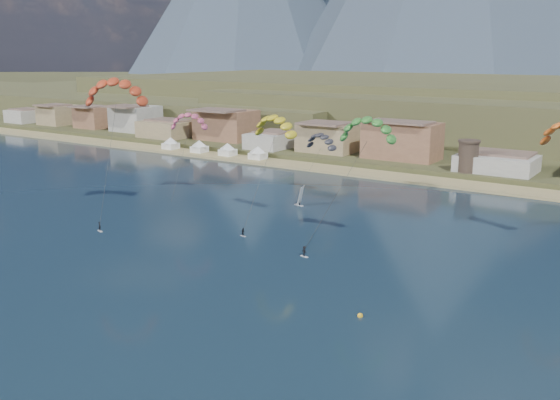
% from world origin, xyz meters
% --- Properties ---
extents(ground, '(2400.00, 2400.00, 0.00)m').
position_xyz_m(ground, '(0.00, 0.00, 0.00)').
color(ground, black).
rests_on(ground, ground).
extents(beach, '(2200.00, 12.00, 0.90)m').
position_xyz_m(beach, '(0.00, 106.00, 0.25)').
color(beach, tan).
rests_on(beach, ground).
extents(town, '(400.00, 24.00, 12.00)m').
position_xyz_m(town, '(-40.00, 122.00, 8.00)').
color(town, beige).
rests_on(town, ground).
extents(watchtower, '(5.82, 5.82, 8.60)m').
position_xyz_m(watchtower, '(5.00, 114.00, 6.37)').
color(watchtower, '#47382D').
rests_on(watchtower, ground).
extents(beach_tents, '(43.40, 6.40, 5.00)m').
position_xyz_m(beach_tents, '(-76.25, 106.00, 3.71)').
color(beach_tents, white).
rests_on(beach_tents, ground).
extents(kitesurfer_red, '(13.77, 16.94, 29.91)m').
position_xyz_m(kitesurfer_red, '(-42.87, 37.05, 26.27)').
color(kitesurfer_red, silver).
rests_on(kitesurfer_red, ground).
extents(kitesurfer_yellow, '(10.34, 15.27, 23.39)m').
position_xyz_m(kitesurfer_yellow, '(-14.23, 51.36, 19.71)').
color(kitesurfer_yellow, silver).
rests_on(kitesurfer_yellow, ground).
extents(kitesurfer_green, '(12.25, 12.67, 24.27)m').
position_xyz_m(kitesurfer_green, '(8.80, 44.71, 21.12)').
color(kitesurfer_green, silver).
rests_on(kitesurfer_green, ground).
extents(distant_kite_pink, '(9.52, 7.61, 21.12)m').
position_xyz_m(distant_kite_pink, '(-42.96, 58.32, 18.32)').
color(distant_kite_pink, '#262626').
rests_on(distant_kite_pink, ground).
extents(distant_kite_dark, '(9.33, 6.70, 16.52)m').
position_xyz_m(distant_kite_dark, '(-18.65, 77.08, 13.40)').
color(distant_kite_dark, '#262626').
rests_on(distant_kite_dark, ground).
extents(windsurfer, '(2.62, 2.87, 4.45)m').
position_xyz_m(windsurfer, '(-16.70, 64.67, 1.41)').
color(windsurfer, silver).
rests_on(windsurfer, ground).
extents(buoy, '(0.74, 0.74, 0.74)m').
position_xyz_m(buoy, '(21.22, 18.90, 0.13)').
color(buoy, yellow).
rests_on(buoy, ground).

